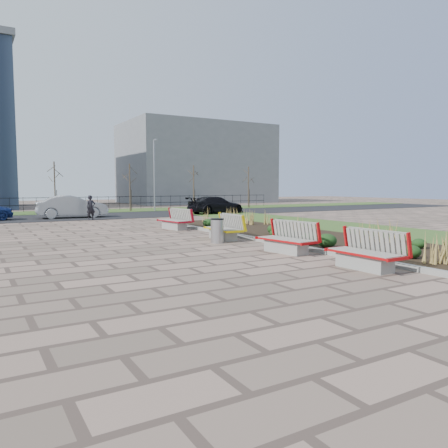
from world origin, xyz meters
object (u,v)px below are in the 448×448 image
pedestrian (91,208)px  lamp_east (154,176)px  bench_a (364,250)px  car_silver (72,207)px  car_black (216,205)px  bench_d (174,219)px  bench_c (223,227)px  litter_bin (217,231)px  bench_b (286,238)px

pedestrian → lamp_east: lamp_east is taller
bench_a → car_silver: size_ratio=0.46×
car_black → lamp_east: lamp_east is taller
bench_d → bench_c: bearing=-97.9°
litter_bin → car_black: 17.30m
car_silver → bench_a: bearing=-169.3°
bench_b → car_black: car_black is taller
car_black → bench_c: bearing=146.8°
bench_a → litter_bin: bearing=95.5°
bench_a → car_silver: (-2.82, 22.73, 0.27)m
litter_bin → bench_d: bearing=82.9°
bench_d → bench_b: bearing=-97.9°
bench_a → bench_b: (0.00, 3.25, 0.00)m
bench_b → lamp_east: (5.00, 24.39, 2.54)m
car_silver → car_black: (10.51, -1.10, -0.09)m
litter_bin → bench_c: bearing=47.9°
litter_bin → car_black: bearing=61.0°
car_silver → bench_d: bearing=-161.4°
lamp_east → bench_d: bearing=-107.9°
litter_bin → car_silver: size_ratio=0.20×
bench_a → bench_d: 12.16m
pedestrian → car_silver: bearing=92.8°
bench_d → litter_bin: (-0.70, -5.65, -0.04)m
bench_a → car_silver: bearing=96.4°
litter_bin → pedestrian: size_ratio=0.58×
bench_c → lamp_east: bearing=80.1°
bench_c → litter_bin: bearing=-128.2°
pedestrian → bench_b: bearing=-93.9°
bench_a → bench_c: 7.29m
bench_a → car_black: (7.69, 21.63, 0.18)m
bench_d → car_black: size_ratio=0.46×
bench_a → car_black: size_ratio=0.46×
bench_d → litter_bin: bearing=-105.0°
litter_bin → lamp_east: bearing=74.9°
bench_b → pedestrian: size_ratio=1.33×
bench_d → car_silver: bearing=97.0°
bench_c → litter_bin: bench_c is taller
car_black → lamp_east: size_ratio=0.76×
bench_d → pedestrian: size_ratio=1.33×
car_silver → lamp_east: 9.50m
bench_b → lamp_east: lamp_east is taller
car_black → lamp_east: 6.98m
bench_c → lamp_east: (5.00, 20.34, 2.54)m
bench_c → bench_d: (0.00, 4.87, 0.00)m
car_black → lamp_east: bearing=19.2°
pedestrian → car_silver: (-0.64, 2.57, -0.02)m
bench_b → bench_d: size_ratio=1.00×
bench_d → pedestrian: pedestrian is taller
bench_b → car_silver: size_ratio=0.46×
bench_b → car_black: (7.69, 18.39, 0.18)m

